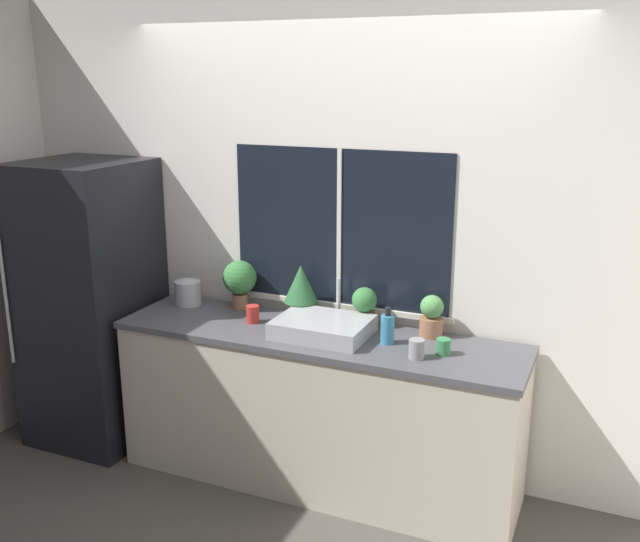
% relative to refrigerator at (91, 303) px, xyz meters
% --- Properties ---
extents(ground_plane, '(14.00, 14.00, 0.00)m').
position_rel_refrigerator_xyz_m(ground_plane, '(1.50, -0.25, -0.87)').
color(ground_plane, '#4C4742').
extents(wall_back, '(8.00, 0.09, 2.70)m').
position_rel_refrigerator_xyz_m(wall_back, '(1.50, 0.38, 0.48)').
color(wall_back, silver).
rests_on(wall_back, ground_plane).
extents(wall_left, '(0.06, 7.00, 2.70)m').
position_rel_refrigerator_xyz_m(wall_left, '(-0.62, 1.25, 0.48)').
color(wall_left, silver).
rests_on(wall_left, ground_plane).
extents(counter, '(2.23, 0.58, 0.88)m').
position_rel_refrigerator_xyz_m(counter, '(1.50, 0.03, -0.42)').
color(counter, beige).
rests_on(counter, ground_plane).
extents(refrigerator, '(0.67, 0.71, 1.73)m').
position_rel_refrigerator_xyz_m(refrigerator, '(0.00, 0.00, 0.00)').
color(refrigerator, black).
rests_on(refrigerator, ground_plane).
extents(sink, '(0.49, 0.43, 0.26)m').
position_rel_refrigerator_xyz_m(sink, '(1.54, 0.03, 0.06)').
color(sink, '#ADADB2').
rests_on(sink, counter).
extents(potted_plant_far_left, '(0.20, 0.20, 0.29)m').
position_rel_refrigerator_xyz_m(potted_plant_far_left, '(0.91, 0.24, 0.19)').
color(potted_plant_far_left, '#9E6B4C').
rests_on(potted_plant_far_left, counter).
extents(potted_plant_center_left, '(0.19, 0.19, 0.31)m').
position_rel_refrigerator_xyz_m(potted_plant_center_left, '(1.31, 0.24, 0.20)').
color(potted_plant_center_left, '#9E6B4C').
rests_on(potted_plant_center_left, counter).
extents(potted_plant_center_right, '(0.14, 0.14, 0.22)m').
position_rel_refrigerator_xyz_m(potted_plant_center_right, '(1.69, 0.24, 0.13)').
color(potted_plant_center_right, '#9E6B4C').
rests_on(potted_plant_center_right, counter).
extents(potted_plant_far_right, '(0.12, 0.12, 0.22)m').
position_rel_refrigerator_xyz_m(potted_plant_far_right, '(2.07, 0.24, 0.13)').
color(potted_plant_far_right, '#9E6B4C').
rests_on(potted_plant_far_right, counter).
extents(soap_bottle, '(0.07, 0.07, 0.19)m').
position_rel_refrigerator_xyz_m(soap_bottle, '(1.89, 0.05, 0.10)').
color(soap_bottle, teal).
rests_on(soap_bottle, counter).
extents(mug_grey, '(0.08, 0.08, 0.10)m').
position_rel_refrigerator_xyz_m(mug_grey, '(2.08, -0.09, 0.06)').
color(mug_grey, gray).
rests_on(mug_grey, counter).
extents(mug_green, '(0.07, 0.07, 0.08)m').
position_rel_refrigerator_xyz_m(mug_green, '(2.19, 0.01, 0.06)').
color(mug_green, '#38844C').
rests_on(mug_green, counter).
extents(mug_red, '(0.07, 0.07, 0.10)m').
position_rel_refrigerator_xyz_m(mug_red, '(1.10, 0.05, 0.06)').
color(mug_red, '#B72D28').
rests_on(mug_red, counter).
extents(kettle, '(0.16, 0.16, 0.16)m').
position_rel_refrigerator_xyz_m(kettle, '(0.59, 0.18, 0.09)').
color(kettle, '#B2B2B7').
rests_on(kettle, counter).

